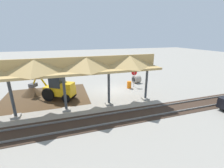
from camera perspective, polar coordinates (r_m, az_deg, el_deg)
name	(u,v)px	position (r m, az deg, el deg)	size (l,w,h in m)	color
ground_plane	(114,91)	(18.95, 0.68, -2.56)	(120.00, 120.00, 0.00)	gray
dirt_work_zone	(46,97)	(18.71, -23.77, -4.41)	(9.17, 7.00, 0.01)	#4C3823
platform_canopy	(62,66)	(13.42, -18.54, 6.47)	(17.69, 3.20, 4.90)	#9E998E
rail_tracks	(136,114)	(13.60, 9.30, -11.34)	(60.00, 2.58, 0.15)	slate
stop_sign	(134,75)	(20.20, 8.42, 3.59)	(0.75, 0.21, 2.35)	gray
backhoe	(58,88)	(17.11, -19.79, -1.44)	(5.03, 3.70, 2.82)	#EAB214
dirt_mound	(33,94)	(20.07, -27.95, -3.55)	(4.84, 4.84, 2.20)	#4C3823
concrete_pipe	(136,79)	(22.29, 9.30, 1.84)	(1.18, 1.26, 1.09)	#9E9384
traffic_barrel	(129,85)	(19.89, 6.54, -0.30)	(0.56, 0.56, 0.90)	orange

